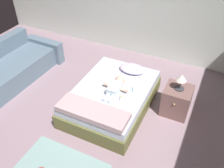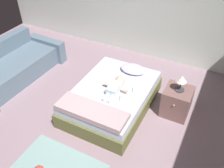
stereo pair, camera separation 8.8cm
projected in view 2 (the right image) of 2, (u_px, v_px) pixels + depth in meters
ground_plane at (80, 138)px, 3.97m from camera, size 8.00×8.00×0.00m
bed at (112, 98)px, 4.44m from camera, size 1.29×1.84×0.43m
pillow at (133, 69)px, 4.67m from camera, size 0.50×0.34×0.12m
baby at (116, 86)px, 4.23m from camera, size 0.46×0.64×0.18m
toothbrush at (133, 89)px, 4.27m from camera, size 0.06×0.13×0.02m
couch at (11, 67)px, 5.12m from camera, size 1.10×2.21×0.74m
nightstand at (177, 102)px, 4.27m from camera, size 0.47×0.50×0.53m
lamp at (182, 80)px, 3.98m from camera, size 0.18×0.18×0.30m
blanket at (92, 111)px, 3.78m from camera, size 1.16×0.40×0.09m
baby_bottle at (121, 98)px, 4.06m from camera, size 0.10×0.13×0.07m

